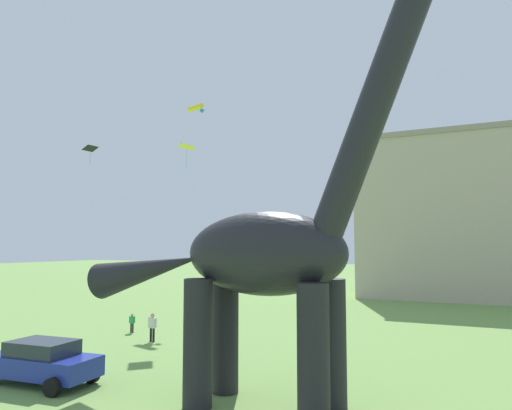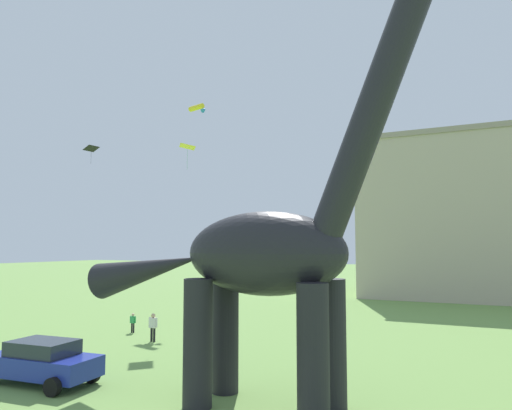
{
  "view_description": "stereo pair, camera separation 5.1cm",
  "coord_description": "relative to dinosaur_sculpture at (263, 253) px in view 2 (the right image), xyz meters",
  "views": [
    {
      "loc": [
        5.69,
        -8.95,
        4.99
      ],
      "look_at": [
        -1.18,
        5.35,
        6.35
      ],
      "focal_mm": 33.52,
      "sensor_mm": 36.0,
      "label": 1
    },
    {
      "loc": [
        5.73,
        -8.93,
        4.99
      ],
      "look_at": [
        -1.18,
        5.35,
        6.35
      ],
      "focal_mm": 33.52,
      "sensor_mm": 36.0,
      "label": 2
    }
  ],
  "objects": [
    {
      "name": "person_vendor_side",
      "position": [
        -12.19,
        8.35,
        -4.09
      ],
      "size": [
        0.41,
        0.18,
        1.1
      ],
      "rotation": [
        0.0,
        0.0,
        4.21
      ],
      "color": "black",
      "rests_on": "ground_plane"
    },
    {
      "name": "parked_sedan_left",
      "position": [
        -8.32,
        -1.17,
        -3.95
      ],
      "size": [
        4.33,
        2.1,
        1.55
      ],
      "rotation": [
        0.0,
        0.0,
        0.08
      ],
      "color": "navy",
      "rests_on": "ground_plane"
    },
    {
      "name": "dinosaur_sculpture",
      "position": [
        0.0,
        0.0,
        0.0
      ],
      "size": [
        12.59,
        2.67,
        13.16
      ],
      "rotation": [
        0.0,
        0.0,
        -0.26
      ],
      "color": "black",
      "rests_on": "ground_plane"
    },
    {
      "name": "kite_far_right",
      "position": [
        -14.38,
        18.38,
        11.42
      ],
      "size": [
        1.57,
        1.48,
        0.44
      ],
      "color": "yellow"
    },
    {
      "name": "kite_high_left",
      "position": [
        -18.34,
        10.87,
        7.04
      ],
      "size": [
        0.75,
        1.01,
        1.26
      ],
      "color": "black"
    },
    {
      "name": "kite_mid_center",
      "position": [
        -10.65,
        11.42,
        6.56
      ],
      "size": [
        1.56,
        1.62,
        1.59
      ],
      "color": "yellow"
    },
    {
      "name": "person_strolling_adult",
      "position": [
        -9.49,
        6.74,
        -3.87
      ],
      "size": [
        0.55,
        0.24,
        1.46
      ],
      "rotation": [
        0.0,
        0.0,
        0.74
      ],
      "color": "black",
      "rests_on": "ground_plane"
    },
    {
      "name": "background_building_block",
      "position": [
        5.65,
        37.9,
        3.08
      ],
      "size": [
        21.6,
        13.07,
        15.65
      ],
      "color": "#B7A893",
      "rests_on": "ground_plane"
    }
  ]
}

